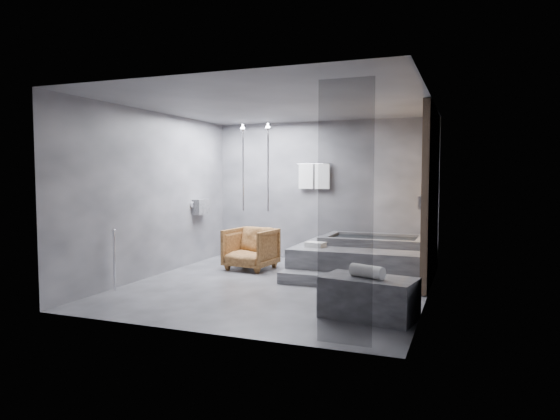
% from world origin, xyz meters
% --- Properties ---
extents(room, '(5.00, 5.04, 2.82)m').
position_xyz_m(room, '(0.40, 0.24, 1.73)').
color(room, '#333335').
rests_on(room, ground).
extents(tub_deck, '(2.20, 2.00, 0.50)m').
position_xyz_m(tub_deck, '(1.05, 1.45, 0.25)').
color(tub_deck, '#38383B').
rests_on(tub_deck, ground).
extents(tub_step, '(2.20, 0.36, 0.18)m').
position_xyz_m(tub_step, '(1.05, 0.27, 0.09)').
color(tub_step, '#38383B').
rests_on(tub_step, ground).
extents(concrete_bench, '(1.19, 0.79, 0.50)m').
position_xyz_m(concrete_bench, '(1.67, -1.28, 0.25)').
color(concrete_bench, '#353537').
rests_on(concrete_bench, ground).
extents(driftwood_chair, '(0.90, 0.92, 0.76)m').
position_xyz_m(driftwood_chair, '(-0.95, 1.09, 0.38)').
color(driftwood_chair, '#472911').
rests_on(driftwood_chair, ground).
extents(rolled_towel, '(0.45, 0.31, 0.15)m').
position_xyz_m(rolled_towel, '(1.65, -1.31, 0.57)').
color(rolled_towel, white).
rests_on(rolled_towel, concrete_bench).
extents(deck_towel, '(0.35, 0.28, 0.08)m').
position_xyz_m(deck_towel, '(0.34, 0.91, 0.54)').
color(deck_towel, silver).
rests_on(deck_towel, tub_deck).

